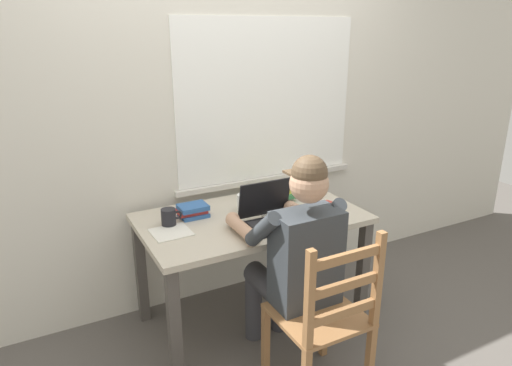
{
  "coord_description": "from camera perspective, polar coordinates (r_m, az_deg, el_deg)",
  "views": [
    {
      "loc": [
        -1.17,
        -2.27,
        1.8
      ],
      "look_at": [
        0.01,
        -0.05,
        0.95
      ],
      "focal_mm": 32.35,
      "sensor_mm": 36.0,
      "label": 1
    }
  ],
  "objects": [
    {
      "name": "landscape_photo_print",
      "position": [
        2.98,
        8.71,
        -2.59
      ],
      "size": [
        0.15,
        0.12,
        0.0
      ],
      "primitive_type": "cube",
      "rotation": [
        0.0,
        0.0,
        0.3
      ],
      "color": "#C63D33",
      "rests_on": "desk"
    },
    {
      "name": "book_stack_side",
      "position": [
        2.77,
        -7.82,
        -3.41
      ],
      "size": [
        0.18,
        0.14,
        0.07
      ],
      "color": "#2D5B9E",
      "rests_on": "desk"
    },
    {
      "name": "desk",
      "position": [
        2.81,
        -0.59,
        -5.88
      ],
      "size": [
        1.32,
        0.77,
        0.73
      ],
      "color": "#BCB29E",
      "rests_on": "ground"
    },
    {
      "name": "book_stack_main",
      "position": [
        3.0,
        2.84,
        -1.37
      ],
      "size": [
        0.21,
        0.16,
        0.09
      ],
      "color": "gray",
      "rests_on": "desk"
    },
    {
      "name": "paper_pile_near_laptop",
      "position": [
        2.78,
        3.4,
        -3.88
      ],
      "size": [
        0.25,
        0.21,
        0.01
      ],
      "primitive_type": "cube",
      "rotation": [
        0.0,
        0.0,
        0.1
      ],
      "color": "silver",
      "rests_on": "desk"
    },
    {
      "name": "laptop",
      "position": [
        2.65,
        1.92,
        -3.86
      ],
      "size": [
        0.33,
        0.28,
        0.23
      ],
      "color": "black",
      "rests_on": "desk"
    },
    {
      "name": "coffee_mug_white",
      "position": [
        2.83,
        -1.38,
        -2.39
      ],
      "size": [
        0.12,
        0.09,
        0.1
      ],
      "color": "white",
      "rests_on": "desk"
    },
    {
      "name": "wooden_chair",
      "position": [
        2.36,
        8.48,
        -16.24
      ],
      "size": [
        0.42,
        0.42,
        0.93
      ],
      "color": "olive",
      "rests_on": "ground"
    },
    {
      "name": "ground_plane",
      "position": [
        3.12,
        -0.55,
        -16.45
      ],
      "size": [
        8.0,
        8.0,
        0.0
      ],
      "primitive_type": "plane",
      "color": "#56514C"
    },
    {
      "name": "paper_pile_back_corner",
      "position": [
        2.59,
        -10.46,
        -6.0
      ],
      "size": [
        0.21,
        0.2,
        0.01
      ],
      "primitive_type": "cube",
      "rotation": [
        0.0,
        0.0,
        0.03
      ],
      "color": "silver",
      "rests_on": "desk"
    },
    {
      "name": "seated_person",
      "position": [
        2.44,
        4.83,
        -8.7
      ],
      "size": [
        0.5,
        0.6,
        1.23
      ],
      "color": "#33383D",
      "rests_on": "ground"
    },
    {
      "name": "coffee_mug_dark",
      "position": [
        2.66,
        -10.71,
        -4.2
      ],
      "size": [
        0.12,
        0.08,
        0.1
      ],
      "color": "black",
      "rests_on": "desk"
    },
    {
      "name": "back_wall",
      "position": [
        3.02,
        -4.57,
        9.1
      ],
      "size": [
        6.0,
        0.08,
        2.6
      ],
      "color": "silver",
      "rests_on": "ground"
    },
    {
      "name": "computer_mouse",
      "position": [
        2.77,
        7.0,
        -3.81
      ],
      "size": [
        0.06,
        0.1,
        0.03
      ],
      "primitive_type": "ellipsoid",
      "color": "black",
      "rests_on": "desk"
    }
  ]
}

